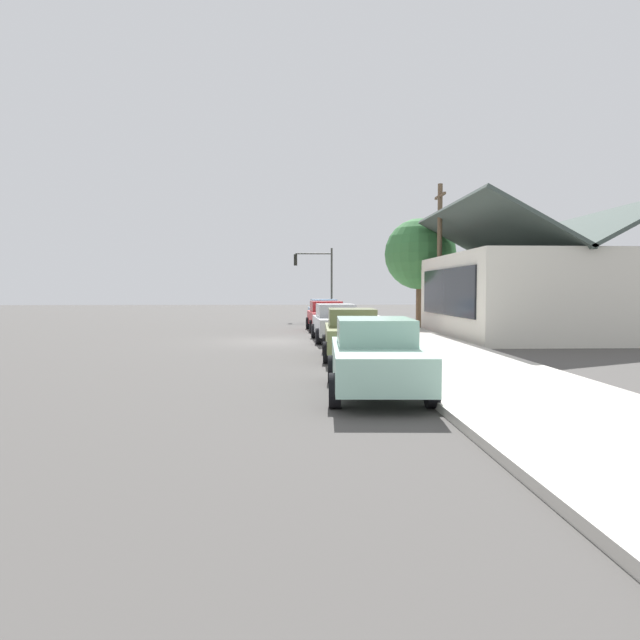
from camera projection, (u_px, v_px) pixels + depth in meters
The scene contains 12 objects.
ground_plane at pixel (273, 341), 24.58m from camera, with size 120.00×120.00×0.00m, color #4C4947.
sidewalk_curb at pixel (403, 339), 24.83m from camera, with size 60.00×4.20×0.16m, color beige.
car_skyblue at pixel (324, 311), 37.41m from camera, with size 4.93×2.18×1.59m.
car_cherry at pixel (326, 316), 31.08m from camera, with size 4.40×2.20×1.59m.
car_silver at pixel (336, 322), 24.76m from camera, with size 4.82×2.10×1.59m.
car_olive at pixel (352, 333), 18.64m from camera, with size 4.48×2.07×1.59m.
car_seafoam at pixel (376, 355), 12.22m from camera, with size 4.74×2.22×1.59m.
storefront_building at pixel (530, 293), 26.87m from camera, with size 11.45×8.24×6.09m.
shade_tree at pixel (420, 254), 33.91m from camera, with size 4.21×4.21×6.44m.
traffic_light_main at pixel (317, 272), 41.10m from camera, with size 0.37×2.79×5.20m.
utility_pole_wooden at pixel (440, 256), 28.72m from camera, with size 1.80×0.24×7.50m.
fire_hydrant_red at pixel (348, 318), 34.98m from camera, with size 0.22×0.22×0.71m.
Camera 1 is at (24.56, 0.89, 2.21)m, focal length 32.14 mm.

